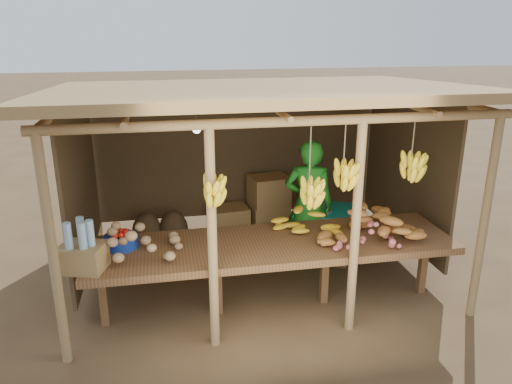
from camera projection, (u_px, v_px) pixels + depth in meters
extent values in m
plane|color=brown|center=(256.00, 268.00, 6.48)|extent=(60.00, 60.00, 0.00)
cylinder|color=#9A7A4F|center=(53.00, 255.00, 4.36)|extent=(0.09, 0.09, 2.20)
cylinder|color=#9A7A4F|center=(484.00, 221.00, 5.11)|extent=(0.09, 0.09, 2.20)
cylinder|color=#9A7A4F|center=(93.00, 165.00, 7.15)|extent=(0.09, 0.09, 2.20)
cylinder|color=#9A7A4F|center=(368.00, 151.00, 7.90)|extent=(0.09, 0.09, 2.20)
cylinder|color=#9A7A4F|center=(212.00, 242.00, 4.61)|extent=(0.09, 0.09, 2.20)
cylinder|color=#9A7A4F|center=(355.00, 231.00, 4.86)|extent=(0.09, 0.09, 2.20)
cylinder|color=#9A7A4F|center=(288.00, 122.00, 4.38)|extent=(4.40, 0.09, 0.09)
cylinder|color=#9A7A4F|center=(236.00, 84.00, 7.18)|extent=(4.40, 0.09, 0.09)
cube|color=#A5804D|center=(256.00, 90.00, 5.75)|extent=(4.70, 3.50, 0.28)
cube|color=#4D3B24|center=(237.00, 151.00, 7.47)|extent=(4.20, 0.04, 1.98)
cube|color=#4D3B24|center=(81.00, 184.00, 5.91)|extent=(0.04, 2.40, 1.98)
cube|color=#4D3B24|center=(406.00, 167.00, 6.65)|extent=(0.04, 2.40, 1.98)
cube|color=brown|center=(273.00, 245.00, 5.36)|extent=(3.90, 1.05, 0.08)
cube|color=brown|center=(103.00, 294.00, 5.16)|extent=(0.08, 0.08, 0.72)
cube|color=brown|center=(218.00, 283.00, 5.38)|extent=(0.08, 0.08, 0.72)
cube|color=brown|center=(324.00, 274.00, 5.59)|extent=(0.08, 0.08, 0.72)
cube|color=brown|center=(423.00, 264.00, 5.81)|extent=(0.08, 0.08, 0.72)
cylinder|color=navy|center=(121.00, 241.00, 5.20)|extent=(0.36, 0.36, 0.13)
cube|color=olive|center=(83.00, 257.00, 4.70)|extent=(0.48, 0.42, 0.25)
imported|color=#1A771D|center=(308.00, 204.00, 6.34)|extent=(0.71, 0.58, 1.68)
cube|color=brown|center=(323.00, 235.00, 6.72)|extent=(0.85, 0.79, 0.63)
cube|color=#0B8381|center=(324.00, 211.00, 6.61)|extent=(0.95, 0.89, 0.06)
cube|color=olive|center=(269.00, 218.00, 7.51)|extent=(0.59, 0.50, 0.44)
cube|color=olive|center=(269.00, 191.00, 7.37)|extent=(0.59, 0.50, 0.44)
cube|color=olive|center=(229.00, 221.00, 7.40)|extent=(0.59, 0.50, 0.44)
ellipsoid|color=#4D3B24|center=(147.00, 228.00, 7.13)|extent=(0.42, 0.42, 0.56)
ellipsoid|color=#4D3B24|center=(174.00, 226.00, 7.20)|extent=(0.42, 0.42, 0.56)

